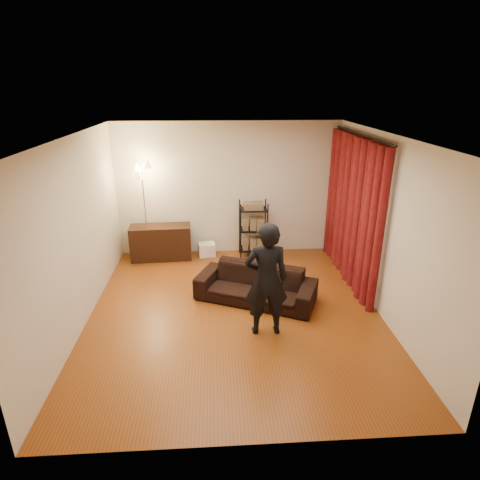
{
  "coord_description": "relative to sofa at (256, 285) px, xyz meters",
  "views": [
    {
      "loc": [
        -0.27,
        -5.46,
        3.35
      ],
      "look_at": [
        0.1,
        0.3,
        1.1
      ],
      "focal_mm": 30.0,
      "sensor_mm": 36.0,
      "label": 1
    }
  ],
  "objects": [
    {
      "name": "floor",
      "position": [
        -0.36,
        -0.36,
        -0.28
      ],
      "size": [
        5.0,
        5.0,
        0.0
      ],
      "primitive_type": "plane",
      "color": "brown",
      "rests_on": "ground"
    },
    {
      "name": "ceiling",
      "position": [
        -0.36,
        -0.36,
        2.42
      ],
      "size": [
        5.0,
        5.0,
        0.0
      ],
      "primitive_type": "plane",
      "rotation": [
        3.14,
        0.0,
        0.0
      ],
      "color": "white",
      "rests_on": "ground"
    },
    {
      "name": "wall_back",
      "position": [
        -0.36,
        2.14,
        1.07
      ],
      "size": [
        5.0,
        0.0,
        5.0
      ],
      "primitive_type": "plane",
      "rotation": [
        1.57,
        0.0,
        0.0
      ],
      "color": "beige",
      "rests_on": "ground"
    },
    {
      "name": "wall_front",
      "position": [
        -0.36,
        -2.86,
        1.07
      ],
      "size": [
        5.0,
        0.0,
        5.0
      ],
      "primitive_type": "plane",
      "rotation": [
        -1.57,
        0.0,
        0.0
      ],
      "color": "beige",
      "rests_on": "ground"
    },
    {
      "name": "wall_left",
      "position": [
        -2.61,
        -0.36,
        1.07
      ],
      "size": [
        0.0,
        5.0,
        5.0
      ],
      "primitive_type": "plane",
      "rotation": [
        1.57,
        0.0,
        1.57
      ],
      "color": "beige",
      "rests_on": "ground"
    },
    {
      "name": "wall_right",
      "position": [
        1.89,
        -0.36,
        1.07
      ],
      "size": [
        0.0,
        5.0,
        5.0
      ],
      "primitive_type": "plane",
      "rotation": [
        1.57,
        0.0,
        -1.57
      ],
      "color": "beige",
      "rests_on": "ground"
    },
    {
      "name": "curtain_rod",
      "position": [
        1.79,
        0.77,
        2.3
      ],
      "size": [
        0.04,
        2.65,
        0.04
      ],
      "primitive_type": "cylinder",
      "rotation": [
        1.57,
        0.0,
        0.0
      ],
      "color": "black",
      "rests_on": "wall_right"
    },
    {
      "name": "curtain",
      "position": [
        1.77,
        0.77,
        0.99
      ],
      "size": [
        0.22,
        2.65,
        2.55
      ],
      "primitive_type": null,
      "color": "maroon",
      "rests_on": "ground"
    },
    {
      "name": "sofa",
      "position": [
        0.0,
        0.0,
        0.0
      ],
      "size": [
        2.07,
        1.46,
        0.56
      ],
      "primitive_type": "imported",
      "rotation": [
        0.0,
        0.0,
        -0.41
      ],
      "color": "black",
      "rests_on": "ground"
    },
    {
      "name": "person",
      "position": [
        0.05,
        -0.91,
        0.55
      ],
      "size": [
        0.62,
        0.42,
        1.67
      ],
      "primitive_type": "imported",
      "rotation": [
        0.0,
        0.0,
        3.17
      ],
      "color": "black",
      "rests_on": "ground"
    },
    {
      "name": "media_cabinet",
      "position": [
        -1.75,
        1.83,
        0.07
      ],
      "size": [
        1.23,
        0.51,
        0.7
      ],
      "primitive_type": "cube",
      "rotation": [
        0.0,
        0.0,
        0.05
      ],
      "color": "black",
      "rests_on": "ground"
    },
    {
      "name": "storage_boxes",
      "position": [
        -0.83,
        1.89,
        -0.14
      ],
      "size": [
        0.38,
        0.33,
        0.28
      ],
      "primitive_type": null,
      "rotation": [
        0.0,
        0.0,
        0.2
      ],
      "color": "silver",
      "rests_on": "ground"
    },
    {
      "name": "wire_shelf",
      "position": [
        0.13,
        1.83,
        0.31
      ],
      "size": [
        0.57,
        0.42,
        1.17
      ],
      "primitive_type": null,
      "rotation": [
        0.0,
        0.0,
        0.1
      ],
      "color": "black",
      "rests_on": "ground"
    },
    {
      "name": "floor_lamp",
      "position": [
        -2.0,
        1.77,
        0.71
      ],
      "size": [
        0.36,
        0.36,
        1.99
      ],
      "primitive_type": null,
      "rotation": [
        0.0,
        0.0,
        0.01
      ],
      "color": "silver",
      "rests_on": "ground"
    }
  ]
}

